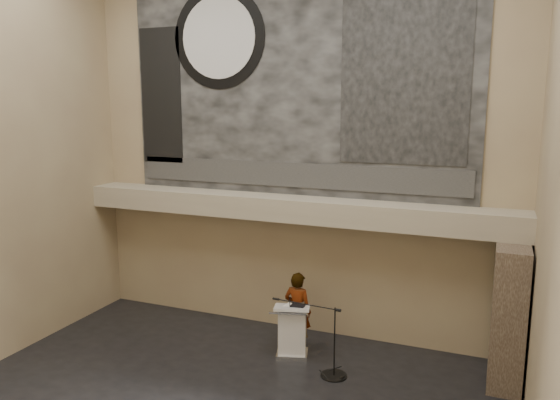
% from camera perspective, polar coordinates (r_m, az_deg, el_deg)
% --- Properties ---
extents(wall_back, '(10.00, 0.02, 8.50)m').
position_cam_1_polar(wall_back, '(12.26, 1.41, 5.46)').
color(wall_back, '#8E765A').
rests_on(wall_back, floor).
extents(wall_right, '(0.02, 8.00, 8.50)m').
position_cam_1_polar(wall_right, '(7.53, 27.12, 1.24)').
color(wall_right, '#8E765A').
rests_on(wall_right, floor).
extents(soffit, '(10.00, 0.80, 0.50)m').
position_cam_1_polar(soffit, '(12.07, 0.71, -0.85)').
color(soffit, gray).
rests_on(soffit, wall_back).
extents(sprinkler_left, '(0.04, 0.04, 0.06)m').
position_cam_1_polar(sprinkler_left, '(12.74, -6.09, -1.60)').
color(sprinkler_left, '#B2893D').
rests_on(sprinkler_left, soffit).
extents(sprinkler_right, '(0.04, 0.04, 0.06)m').
position_cam_1_polar(sprinkler_right, '(11.54, 9.45, -2.94)').
color(sprinkler_right, '#B2893D').
rests_on(sprinkler_right, soffit).
extents(banner, '(8.00, 0.05, 5.00)m').
position_cam_1_polar(banner, '(12.19, 1.39, 12.26)').
color(banner, black).
rests_on(banner, wall_back).
extents(banner_text_strip, '(7.76, 0.02, 0.55)m').
position_cam_1_polar(banner_text_strip, '(12.26, 1.28, 2.64)').
color(banner_text_strip, '#2D2D2D').
rests_on(banner_text_strip, banner).
extents(banner_clock_rim, '(2.30, 0.02, 2.30)m').
position_cam_1_polar(banner_clock_rim, '(12.97, -6.44, 16.51)').
color(banner_clock_rim, black).
rests_on(banner_clock_rim, banner).
extents(banner_clock_face, '(1.84, 0.02, 1.84)m').
position_cam_1_polar(banner_clock_face, '(12.95, -6.48, 16.52)').
color(banner_clock_face, silver).
rests_on(banner_clock_face, banner).
extents(banner_building_print, '(2.60, 0.02, 3.60)m').
position_cam_1_polar(banner_building_print, '(11.53, 12.83, 12.61)').
color(banner_building_print, black).
rests_on(banner_building_print, banner).
extents(banner_brick_print, '(1.10, 0.02, 3.20)m').
position_cam_1_polar(banner_brick_print, '(13.72, -12.31, 10.56)').
color(banner_brick_print, black).
rests_on(banner_brick_print, banner).
extents(stone_pier, '(0.60, 1.40, 2.70)m').
position_cam_1_polar(stone_pier, '(11.29, 22.77, -10.93)').
color(stone_pier, '#433429').
rests_on(stone_pier, floor).
extents(lectern, '(0.84, 0.70, 1.14)m').
position_cam_1_polar(lectern, '(11.72, 1.30, -13.51)').
color(lectern, silver).
rests_on(lectern, floor).
extents(binder, '(0.29, 0.24, 0.04)m').
position_cam_1_polar(binder, '(11.49, 1.87, -10.98)').
color(binder, black).
rests_on(binder, lectern).
extents(papers, '(0.28, 0.35, 0.00)m').
position_cam_1_polar(papers, '(11.51, 0.97, -11.00)').
color(papers, silver).
rests_on(papers, lectern).
extents(speaker_person, '(0.67, 0.48, 1.71)m').
position_cam_1_polar(speaker_person, '(11.93, 1.86, -11.49)').
color(speaker_person, beige).
rests_on(speaker_person, floor).
extents(mic_stand, '(1.59, 0.52, 1.41)m').
position_cam_1_polar(mic_stand, '(11.14, 5.40, -16.81)').
color(mic_stand, black).
rests_on(mic_stand, floor).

